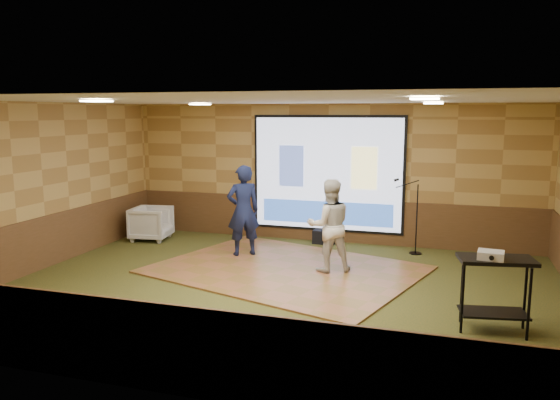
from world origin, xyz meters
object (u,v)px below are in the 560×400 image
(projector, at_px, (491,255))
(duffel_bag, at_px, (324,237))
(projector_screen, at_px, (327,175))
(mic_stand, at_px, (413,230))
(player_left, at_px, (243,210))
(banquet_chair, at_px, (151,223))
(player_right, at_px, (329,225))
(av_table, at_px, (495,280))
(dance_floor, at_px, (286,269))

(projector, distance_m, duffel_bag, 5.22)
(projector_screen, distance_m, mic_stand, 2.19)
(player_left, distance_m, mic_stand, 3.43)
(projector_screen, bearing_deg, player_left, -127.30)
(player_left, distance_m, projector, 5.09)
(banquet_chair, bearing_deg, player_left, -114.16)
(player_right, relative_size, mic_stand, 1.08)
(player_right, bearing_deg, av_table, 118.73)
(av_table, distance_m, duffel_bag, 5.15)
(projector_screen, relative_size, av_table, 3.38)
(dance_floor, distance_m, av_table, 3.89)
(projector, height_order, mic_stand, mic_stand)
(dance_floor, height_order, av_table, av_table)
(player_right, bearing_deg, player_left, -42.08)
(projector_screen, bearing_deg, mic_stand, -15.00)
(player_right, height_order, mic_stand, player_right)
(projector_screen, distance_m, player_right, 2.43)
(projector_screen, height_order, dance_floor, projector_screen)
(player_left, bearing_deg, mic_stand, 165.49)
(projector_screen, height_order, banquet_chair, projector_screen)
(av_table, bearing_deg, duffel_bag, 127.81)
(dance_floor, distance_m, projector, 3.94)
(projector_screen, height_order, mic_stand, projector_screen)
(player_right, bearing_deg, dance_floor, -16.50)
(player_right, distance_m, mic_stand, 2.26)
(player_left, xyz_separation_m, av_table, (4.44, -2.53, -0.23))
(mic_stand, bearing_deg, dance_floor, -157.65)
(projector_screen, relative_size, duffel_bag, 7.06)
(player_right, bearing_deg, duffel_bag, -99.83)
(projector_screen, distance_m, duffel_bag, 1.34)
(dance_floor, relative_size, projector, 14.17)
(player_right, bearing_deg, mic_stand, -151.34)
(dance_floor, distance_m, player_left, 1.57)
(projector_screen, distance_m, dance_floor, 2.81)
(mic_stand, bearing_deg, projector, -92.48)
(projector_screen, bearing_deg, duffel_bag, -90.24)
(dance_floor, relative_size, player_left, 2.50)
(dance_floor, relative_size, duffel_bag, 9.46)
(dance_floor, distance_m, duffel_bag, 2.22)
(player_right, relative_size, duffel_bag, 3.49)
(projector, relative_size, mic_stand, 0.21)
(player_right, xyz_separation_m, mic_stand, (1.34, 1.78, -0.36))
(duffel_bag, bearing_deg, mic_stand, -9.59)
(mic_stand, bearing_deg, duffel_bag, 150.85)
(projector_screen, bearing_deg, projector, -54.72)
(projector, bearing_deg, av_table, 55.64)
(projector_screen, relative_size, banquet_chair, 4.05)
(av_table, xyz_separation_m, projector, (-0.08, -0.09, 0.34))
(dance_floor, distance_m, banquet_chair, 3.83)
(player_left, height_order, duffel_bag, player_left)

